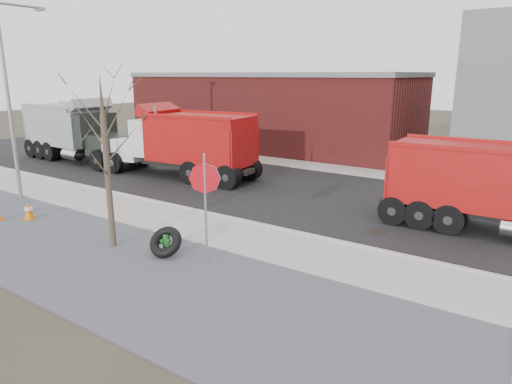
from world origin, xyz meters
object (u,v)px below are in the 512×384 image
Objects in this scene: stop_sign at (205,191)px; dump_truck_red_a at (497,185)px; truck_tire at (166,242)px; dump_truck_red_b at (182,141)px; fire_hydrant at (166,241)px; dump_truck_grey at (76,130)px.

stop_sign is 9.55m from dump_truck_red_a.
dump_truck_red_b is (-6.85, 7.98, 1.43)m from truck_tire.
fire_hydrant is at bearing -137.00° from dump_truck_red_a.
stop_sign is (1.34, 0.25, 1.67)m from truck_tire.
truck_tire is 0.14× the size of dump_truck_red_a.
truck_tire is at bearing -135.60° from dump_truck_red_a.
truck_tire is 0.14× the size of dump_truck_grey.
dump_truck_red_a is (6.14, 7.31, -0.44)m from stop_sign.
dump_truck_red_b is (-6.68, 7.79, 1.49)m from fire_hydrant.
dump_truck_grey is at bearing 178.63° from dump_truck_red_a.
dump_truck_red_b is at bearing 177.41° from dump_truck_red_a.
dump_truck_red_a reaches higher than stop_sign.
dump_truck_red_a is at bearing 40.90° from stop_sign.
dump_truck_red_b reaches higher than fire_hydrant.
dump_truck_red_a is (7.66, 7.37, 1.29)m from fire_hydrant.
dump_truck_grey reaches higher than dump_truck_red_b.
dump_truck_red_b is at bearing 130.67° from truck_tire.
stop_sign is 0.37× the size of dump_truck_grey.
dump_truck_red_a is at bearing 1.68° from dump_truck_grey.
stop_sign is at bearing 10.76° from truck_tire.
truck_tire is 2.15m from stop_sign.
stop_sign is 0.39× the size of dump_truck_red_a.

